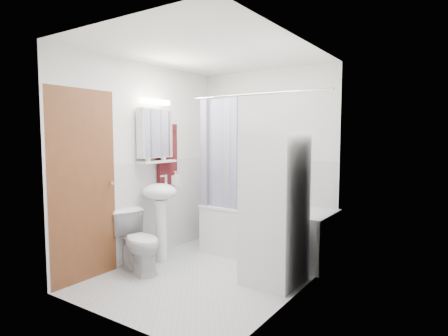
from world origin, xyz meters
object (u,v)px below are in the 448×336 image
Objects in this scene: sink at (160,204)px; toilet at (138,242)px; bathtub at (268,229)px; washer_dryer at (274,208)px.

sink reaches higher than toilet.
bathtub is at bearing 42.83° from sink.
bathtub is at bearing -22.37° from toilet.
washer_dryer is 1.57m from toilet.
toilet is (-1.40, -0.56, -0.44)m from washer_dryer.
toilet is (0.03, -0.39, -0.37)m from sink.
sink is 0.67× the size of washer_dryer.
washer_dryer reaches higher than toilet.
washer_dryer is at bearing 6.91° from sink.
bathtub is 1.05× the size of washer_dryer.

